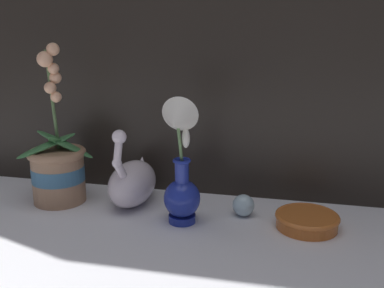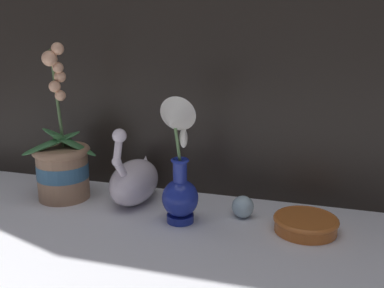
# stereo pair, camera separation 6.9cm
# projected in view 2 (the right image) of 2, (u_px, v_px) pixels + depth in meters

# --- Properties ---
(ground_plane) EXTENTS (2.80, 2.80, 0.00)m
(ground_plane) POSITION_uv_depth(u_px,v_px,m) (165.00, 231.00, 1.00)
(ground_plane) COLOR white
(orchid_potted_plant) EXTENTS (0.18, 0.17, 0.40)m
(orchid_potted_plant) POSITION_uv_depth(u_px,v_px,m) (62.00, 164.00, 1.16)
(orchid_potted_plant) COLOR #9E7556
(orchid_potted_plant) RESTS_ON ground_plane
(swan_figurine) EXTENTS (0.11, 0.21, 0.21)m
(swan_figurine) POSITION_uv_depth(u_px,v_px,m) (135.00, 180.00, 1.14)
(swan_figurine) COLOR white
(swan_figurine) RESTS_ON ground_plane
(blue_vase) EXTENTS (0.08, 0.12, 0.30)m
(blue_vase) POSITION_uv_depth(u_px,v_px,m) (178.00, 173.00, 1.00)
(blue_vase) COLOR navy
(blue_vase) RESTS_ON ground_plane
(glass_sphere) EXTENTS (0.05, 0.05, 0.05)m
(glass_sphere) POSITION_uv_depth(u_px,v_px,m) (243.00, 207.00, 1.06)
(glass_sphere) COLOR silver
(glass_sphere) RESTS_ON ground_plane
(amber_dish) EXTENTS (0.14, 0.14, 0.03)m
(amber_dish) POSITION_uv_depth(u_px,v_px,m) (306.00, 223.00, 0.99)
(amber_dish) COLOR #C66628
(amber_dish) RESTS_ON ground_plane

